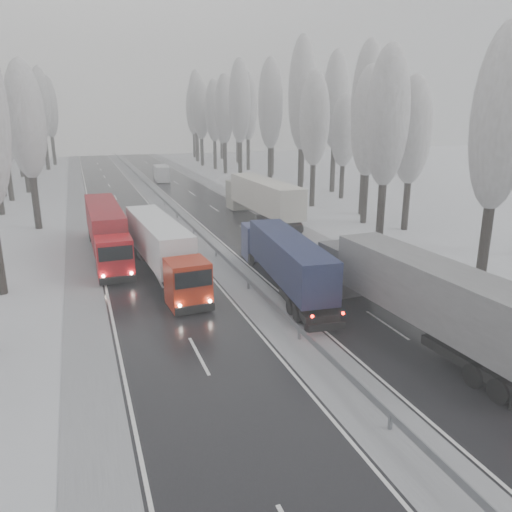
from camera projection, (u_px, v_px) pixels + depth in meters
ground at (468, 509)px, 14.67m from camera, size 260.00×260.00×0.00m
carriageway_right at (268, 245)px, 43.47m from camera, size 7.50×200.00×0.03m
carriageway_left at (146, 256)px, 40.07m from camera, size 7.50×200.00×0.03m
median_slush at (210, 250)px, 41.77m from camera, size 3.00×200.00×0.04m
shoulder_right at (319, 240)px, 45.08m from camera, size 2.40×200.00×0.04m
shoulder_left at (82, 262)px, 38.46m from camera, size 2.40×200.00×0.04m
median_guardrail at (210, 244)px, 41.60m from camera, size 0.12×200.00×0.76m
tree_16 at (501, 121)px, 30.72m from camera, size 3.60×3.60×16.53m
tree_18 at (387, 118)px, 40.81m from camera, size 3.60×3.60×16.58m
tree_19 at (412, 131)px, 46.57m from camera, size 3.60×3.60×14.57m
tree_20 at (369, 123)px, 49.41m from camera, size 3.60×3.60×15.71m
tree_21 at (368, 104)px, 53.23m from camera, size 3.60×3.60×18.62m
tree_22 at (314, 120)px, 58.53m from camera, size 3.60×3.60×15.86m
tree_23 at (344, 131)px, 64.60m from camera, size 3.60×3.60×13.55m
tree_24 at (302, 95)px, 62.89m from camera, size 3.60×3.60×20.49m
tree_25 at (336, 101)px, 68.93m from camera, size 3.60×3.60×19.44m
tree_26 at (270, 105)px, 72.35m from camera, size 3.60×3.60×18.78m
tree_27 at (303, 110)px, 78.49m from camera, size 3.60×3.60×17.62m
tree_28 at (240, 102)px, 81.46m from camera, size 3.60×3.60×19.62m
tree_29 at (273, 109)px, 87.73m from camera, size 3.60×3.60×18.11m
tree_30 at (224, 109)px, 90.65m from camera, size 3.60×3.60×17.86m
tree_31 at (248, 107)px, 96.06m from camera, size 3.60×3.60×18.58m
tree_32 at (214, 111)px, 97.55m from camera, size 3.60×3.60×17.33m
tree_33 at (224, 121)px, 102.72m from camera, size 3.60×3.60×14.33m
tree_34 at (201, 110)px, 103.63m from camera, size 3.60×3.60×17.63m
tree_35 at (237, 109)px, 110.12m from camera, size 3.60×3.60×18.25m
tree_36 at (196, 103)px, 112.49m from camera, size 3.60×3.60×20.23m
tree_37 at (221, 114)px, 119.05m from camera, size 3.60×3.60×16.37m
tree_38 at (193, 110)px, 122.98m from camera, size 3.60×3.60×17.97m
tree_39 at (201, 114)px, 127.83m from camera, size 3.60×3.60×16.19m
tree_62 at (26, 121)px, 46.76m from camera, size 3.60×3.60×16.04m
tree_66 at (1, 123)px, 62.37m from camera, size 3.60×3.60×15.23m
tree_68 at (19, 115)px, 68.74m from camera, size 3.60×3.60×16.65m
tree_70 at (27, 112)px, 77.85m from camera, size 3.60×3.60×17.09m
tree_72 at (15, 120)px, 85.80m from camera, size 3.60×3.60×15.11m
tree_74 at (41, 103)px, 95.99m from camera, size 3.60×3.60×19.68m
tree_76 at (49, 108)px, 105.01m from camera, size 3.60×3.60×18.55m
tree_77 at (23, 121)px, 107.56m from camera, size 3.60×3.60×14.32m
tree_78 at (33, 105)px, 109.65m from camera, size 3.60×3.60×19.55m
tree_79 at (21, 112)px, 112.81m from camera, size 3.60×3.60×17.07m
truck_grey_tarp at (417, 290)px, 25.48m from camera, size 3.30×16.37×4.17m
truck_blue_box at (284, 257)px, 32.51m from camera, size 3.59×14.29×3.64m
truck_cream_box at (261, 197)px, 52.59m from camera, size 3.12×17.26×4.41m
box_truck_distant at (161, 173)px, 82.83m from camera, size 2.59×7.10×2.60m
truck_red_white at (161, 245)px, 34.90m from camera, size 3.26×15.00×3.82m
truck_red_red at (106, 227)px, 39.89m from camera, size 2.63×15.32×3.92m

